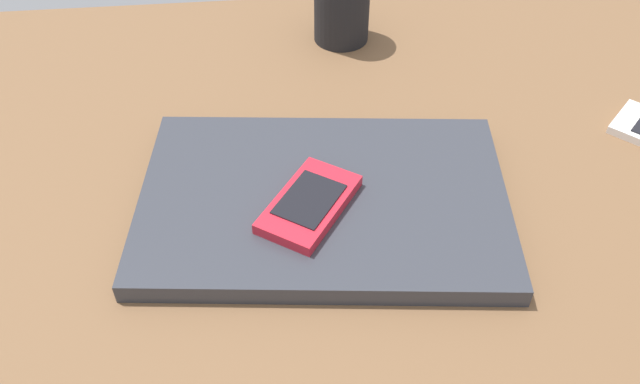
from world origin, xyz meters
TOP-DOWN VIEW (x-y plane):
  - desk_surface at (0.00, 0.00)cm, footprint 120.00×80.00cm
  - laptop_closed at (-0.32, 0.96)cm, footprint 34.48×24.94cm
  - cell_phone_on_laptop at (-1.41, -0.78)cm, footprint 9.88×11.00cm
  - pen_cup at (5.12, 29.28)cm, footprint 6.46×6.46cm

SIDE VIEW (x-z plane):
  - desk_surface at x=0.00cm, z-range 0.00..3.00cm
  - laptop_closed at x=-0.32cm, z-range 3.00..4.85cm
  - cell_phone_on_laptop at x=-1.41cm, z-range 4.82..5.99cm
  - pen_cup at x=5.12cm, z-range 3.00..12.73cm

